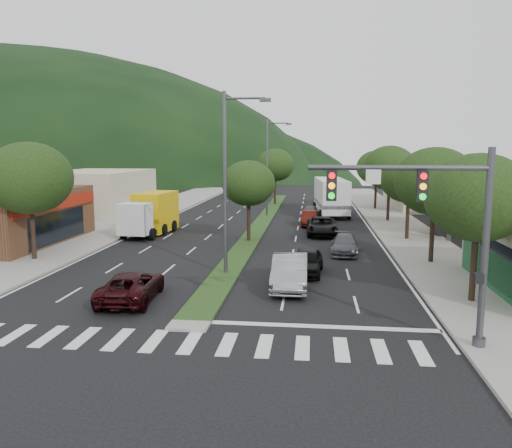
# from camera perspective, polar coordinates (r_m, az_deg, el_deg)

# --- Properties ---
(ground) EXTENTS (160.00, 160.00, 0.00)m
(ground) POSITION_cam_1_polar(r_m,az_deg,el_deg) (20.60, -7.40, -11.17)
(ground) COLOR black
(ground) RESTS_ON ground
(sidewalk_right) EXTENTS (5.00, 90.00, 0.15)m
(sidewalk_right) POSITION_cam_1_polar(r_m,az_deg,el_deg) (45.01, 16.33, -0.59)
(sidewalk_right) COLOR gray
(sidewalk_right) RESTS_ON ground
(sidewalk_left) EXTENTS (6.00, 90.00, 0.15)m
(sidewalk_left) POSITION_cam_1_polar(r_m,az_deg,el_deg) (47.77, -15.39, -0.04)
(sidewalk_left) COLOR gray
(sidewalk_left) RESTS_ON ground
(median) EXTENTS (1.60, 56.00, 0.12)m
(median) POSITION_cam_1_polar(r_m,az_deg,el_deg) (47.55, 0.70, 0.21)
(median) COLOR #193513
(median) RESTS_ON ground
(crosswalk) EXTENTS (19.00, 2.20, 0.01)m
(crosswalk) POSITION_cam_1_polar(r_m,az_deg,el_deg) (18.79, -8.90, -13.17)
(crosswalk) COLOR silver
(crosswalk) RESTS_ON ground
(traffic_signal) EXTENTS (6.12, 0.40, 7.00)m
(traffic_signal) POSITION_cam_1_polar(r_m,az_deg,el_deg) (17.94, 20.21, 0.72)
(traffic_signal) COLOR #47494C
(traffic_signal) RESTS_ON ground
(gas_canopy) EXTENTS (12.20, 8.20, 5.25)m
(gas_canopy) POSITION_cam_1_polar(r_m,az_deg,el_deg) (43.28, 25.80, 4.65)
(gas_canopy) COLOR silver
(gas_canopy) RESTS_ON ground
(bldg_left_far) EXTENTS (9.00, 14.00, 4.60)m
(bldg_left_far) POSITION_cam_1_polar(r_m,az_deg,el_deg) (58.10, -17.69, 3.54)
(bldg_left_far) COLOR beige
(bldg_left_far) RESTS_ON ground
(bldg_right_far) EXTENTS (10.00, 16.00, 5.20)m
(bldg_right_far) POSITION_cam_1_polar(r_m,az_deg,el_deg) (64.66, 19.73, 4.17)
(bldg_right_far) COLOR beige
(bldg_right_far) RESTS_ON ground
(hill_far) EXTENTS (176.00, 132.00, 82.00)m
(hill_far) POSITION_cam_1_polar(r_m,az_deg,el_deg) (154.36, -26.91, 5.01)
(hill_far) COLOR black
(hill_far) RESTS_ON ground
(tree_r_a) EXTENTS (4.60, 4.60, 6.63)m
(tree_r_a) POSITION_cam_1_polar(r_m,az_deg,el_deg) (24.02, 24.04, 2.77)
(tree_r_a) COLOR black
(tree_r_a) RESTS_ON sidewalk_right
(tree_r_b) EXTENTS (4.80, 4.80, 6.94)m
(tree_r_b) POSITION_cam_1_polar(r_m,az_deg,el_deg) (31.71, 19.76, 4.61)
(tree_r_b) COLOR black
(tree_r_b) RESTS_ON sidewalk_right
(tree_r_c) EXTENTS (4.40, 4.40, 6.48)m
(tree_r_c) POSITION_cam_1_polar(r_m,az_deg,el_deg) (39.54, 17.11, 4.98)
(tree_r_c) COLOR black
(tree_r_c) RESTS_ON sidewalk_right
(tree_r_d) EXTENTS (5.00, 5.00, 7.17)m
(tree_r_d) POSITION_cam_1_polar(r_m,az_deg,el_deg) (49.38, 15.03, 6.19)
(tree_r_d) COLOR black
(tree_r_d) RESTS_ON sidewalk_right
(tree_r_e) EXTENTS (4.60, 4.60, 6.71)m
(tree_r_e) POSITION_cam_1_polar(r_m,az_deg,el_deg) (59.29, 13.61, 6.30)
(tree_r_e) COLOR black
(tree_r_e) RESTS_ON sidewalk_right
(tree_med_near) EXTENTS (4.00, 4.00, 6.02)m
(tree_med_near) POSITION_cam_1_polar(r_m,az_deg,el_deg) (37.20, -0.86, 4.66)
(tree_med_near) COLOR black
(tree_med_near) RESTS_ON median
(tree_med_far) EXTENTS (4.80, 4.80, 6.94)m
(tree_med_far) POSITION_cam_1_polar(r_m,az_deg,el_deg) (63.02, 2.19, 6.75)
(tree_med_far) COLOR black
(tree_med_far) RESTS_ON median
(tree_l_a) EXTENTS (5.20, 5.20, 7.25)m
(tree_l_a) POSITION_cam_1_polar(r_m,az_deg,el_deg) (33.64, -24.47, 4.79)
(tree_l_a) COLOR black
(tree_l_a) RESTS_ON sidewalk_left
(streetlight_near) EXTENTS (2.60, 0.25, 10.00)m
(streetlight_near) POSITION_cam_1_polar(r_m,az_deg,el_deg) (27.23, -3.15, 5.69)
(streetlight_near) COLOR #47494C
(streetlight_near) RESTS_ON ground
(streetlight_mid) EXTENTS (2.60, 0.25, 10.00)m
(streetlight_mid) POSITION_cam_1_polar(r_m,az_deg,el_deg) (52.03, 1.50, 7.02)
(streetlight_mid) COLOR #47494C
(streetlight_mid) RESTS_ON ground
(sedan_silver) EXTENTS (1.82, 5.03, 1.65)m
(sedan_silver) POSITION_cam_1_polar(r_m,az_deg,el_deg) (25.23, 3.88, -5.48)
(sedan_silver) COLOR #97999E
(sedan_silver) RESTS_ON ground
(suv_maroon) EXTENTS (2.61, 5.05, 1.36)m
(suv_maroon) POSITION_cam_1_polar(r_m,az_deg,el_deg) (23.87, -14.05, -6.89)
(suv_maroon) COLOR black
(suv_maroon) RESTS_ON ground
(car_queue_a) EXTENTS (1.97, 4.25, 1.41)m
(car_queue_a) POSITION_cam_1_polar(r_m,az_deg,el_deg) (28.15, 5.85, -4.28)
(car_queue_a) COLOR black
(car_queue_a) RESTS_ON ground
(car_queue_b) EXTENTS (2.05, 4.43, 1.25)m
(car_queue_b) POSITION_cam_1_polar(r_m,az_deg,el_deg) (33.95, 10.11, -2.31)
(car_queue_b) COLOR #4A4A4F
(car_queue_b) RESTS_ON ground
(car_queue_c) EXTENTS (1.45, 4.09, 1.35)m
(car_queue_c) POSITION_cam_1_polar(r_m,az_deg,el_deg) (46.02, 6.09, 0.65)
(car_queue_c) COLOR #4A120C
(car_queue_c) RESTS_ON ground
(car_queue_d) EXTENTS (2.48, 5.27, 1.46)m
(car_queue_d) POSITION_cam_1_polar(r_m,az_deg,el_deg) (41.07, 7.54, -0.24)
(car_queue_d) COLOR black
(car_queue_d) RESTS_ON ground
(car_queue_e) EXTENTS (1.87, 3.88, 1.28)m
(car_queue_e) POSITION_cam_1_polar(r_m,az_deg,el_deg) (50.98, 6.20, 1.37)
(car_queue_e) COLOR #535257
(car_queue_e) RESTS_ON ground
(box_truck) EXTENTS (3.27, 7.12, 3.40)m
(box_truck) POSITION_cam_1_polar(r_m,az_deg,el_deg) (41.87, -11.84, 1.04)
(box_truck) COLOR silver
(box_truck) RESTS_ON ground
(motorhome) EXTENTS (3.84, 10.13, 3.81)m
(motorhome) POSITION_cam_1_polar(r_m,az_deg,el_deg) (53.95, 8.57, 3.20)
(motorhome) COLOR silver
(motorhome) RESTS_ON ground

